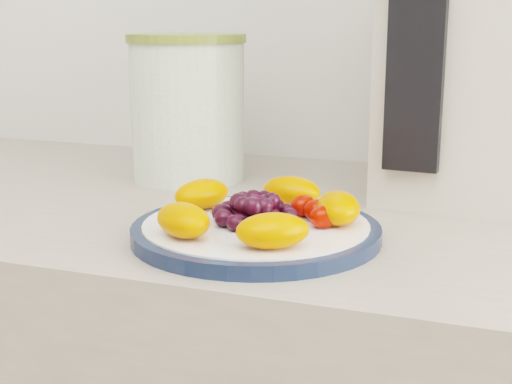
% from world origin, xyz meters
% --- Properties ---
extents(plate_rim, '(0.26, 0.26, 0.01)m').
position_xyz_m(plate_rim, '(-0.04, 1.05, 0.91)').
color(plate_rim, '#13213C').
rests_on(plate_rim, counter).
extents(plate_face, '(0.23, 0.23, 0.02)m').
position_xyz_m(plate_face, '(-0.04, 1.05, 0.91)').
color(plate_face, white).
rests_on(plate_face, counter).
extents(canister, '(0.16, 0.16, 0.19)m').
position_xyz_m(canister, '(-0.23, 1.29, 1.00)').
color(canister, '#39641D').
rests_on(canister, counter).
extents(canister_lid, '(0.17, 0.17, 0.01)m').
position_xyz_m(canister_lid, '(-0.23, 1.29, 1.10)').
color(canister_lid, olive).
rests_on(canister_lid, canister).
extents(appliance_body, '(0.23, 0.31, 0.37)m').
position_xyz_m(appliance_body, '(0.16, 1.35, 1.08)').
color(appliance_body, beige).
rests_on(appliance_body, counter).
extents(appliance_panel, '(0.06, 0.03, 0.27)m').
position_xyz_m(appliance_panel, '(0.09, 1.21, 1.09)').
color(appliance_panel, black).
rests_on(appliance_panel, appliance_body).
extents(fruit_plate, '(0.22, 0.22, 0.03)m').
position_xyz_m(fruit_plate, '(-0.04, 1.06, 0.93)').
color(fruit_plate, '#F55E00').
rests_on(fruit_plate, plate_face).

